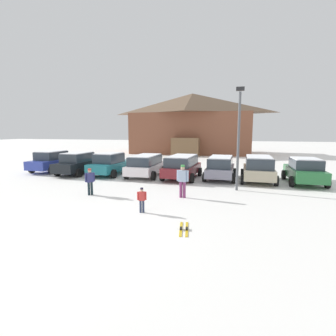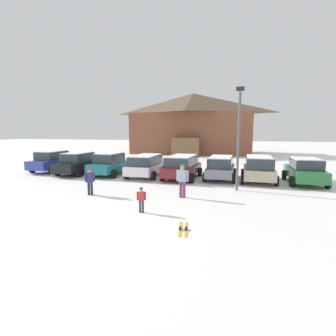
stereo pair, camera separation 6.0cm
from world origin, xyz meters
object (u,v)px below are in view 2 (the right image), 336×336
Objects in this scene: parked_black_sedan at (79,163)px; parked_beige_suv at (259,168)px; parked_teal_hatchback at (110,164)px; parked_blue_hatchback at (53,161)px; skier_teen_in_navy_coat at (90,180)px; parked_maroon_van at (182,166)px; parked_green_coupe at (305,171)px; pair_of_skis at (183,229)px; ski_lodge at (193,123)px; lamp_post at (239,134)px; skier_adult_in_blue_parka at (182,179)px; parked_white_suv at (146,165)px; skier_child_in_red_jacket at (141,199)px; parked_grey_wagon at (221,167)px.

parked_black_sedan is 13.36m from parked_beige_suv.
parked_blue_hatchback is at bearing 174.42° from parked_teal_hatchback.
parked_black_sedan is 7.45m from skier_teen_in_navy_coat.
parked_green_coupe reaches higher than parked_maroon_van.
parked_green_coupe is at bearing 58.72° from pair_of_skis.
ski_lodge is 31.75m from pair_of_skis.
parked_teal_hatchback is 1.05× the size of parked_beige_suv.
lamp_post reaches higher than parked_teal_hatchback.
parked_green_coupe is (7.91, 0.25, -0.05)m from parked_maroon_van.
skier_adult_in_blue_parka is (6.72, -5.29, 0.09)m from parked_teal_hatchback.
skier_adult_in_blue_parka is at bearing -38.20° from parked_teal_hatchback.
parked_black_sedan is at bearing -103.66° from ski_lodge.
ski_lodge is 22.10m from parked_maroon_van.
skier_teen_in_navy_coat is at bearing -41.35° from parked_blue_hatchback.
parked_black_sedan is at bearing -178.67° from parked_white_suv.
skier_child_in_red_jacket is at bearing 145.63° from pair_of_skis.
parked_white_suv is at bearing 116.55° from pair_of_skis.
parked_white_suv is at bearing 155.95° from lamp_post.
parked_beige_suv is 2.87× the size of skier_teen_in_navy_coat.
parked_teal_hatchback is at bearing -179.37° from parked_green_coupe.
parked_blue_hatchback is 19.05m from parked_green_coupe.
parked_blue_hatchback reaches higher than skier_child_in_red_jacket.
ski_lodge is at bearing 97.86° from parked_maroon_van.
parked_white_suv reaches higher than pair_of_skis.
parked_green_coupe is at bearing 0.93° from parked_black_sedan.
ski_lodge reaches higher than lamp_post.
ski_lodge is 25.33m from lamp_post.
parked_teal_hatchback is (5.52, -0.54, -0.00)m from parked_blue_hatchback.
parked_grey_wagon is 8.84m from skier_child_in_red_jacket.
parked_teal_hatchback reaches higher than skier_teen_in_navy_coat.
pair_of_skis is (5.02, -31.03, -4.44)m from ski_lodge.
parked_grey_wagon is at bearing 176.13° from parked_beige_suv.
ski_lodge is 24.25m from parked_green_coupe.
skier_child_in_red_jacket is at bearing -44.27° from parked_black_sedan.
skier_adult_in_blue_parka is at bearing -81.31° from ski_lodge.
parked_white_suv is 1.00× the size of parked_maroon_van.
parked_teal_hatchback is 2.88m from parked_white_suv.
parked_teal_hatchback is 10.73m from parked_beige_suv.
parked_maroon_van is at bearing -82.14° from ski_lodge.
skier_teen_in_navy_coat is 0.25× the size of lamp_post.
ski_lodge is at bearing 117.03° from parked_green_coupe.
ski_lodge is 3.89× the size of parked_blue_hatchback.
skier_child_in_red_jacket is (-5.14, -8.25, -0.32)m from parked_beige_suv.
skier_adult_in_blue_parka reaches higher than parked_green_coupe.
parked_teal_hatchback is 2.55× the size of skier_adult_in_blue_parka.
parked_black_sedan is at bearing 135.73° from skier_child_in_red_jacket.
skier_child_in_red_jacket is (-7.93, -8.27, -0.24)m from parked_green_coupe.
lamp_post is at bearing -143.89° from parked_green_coupe.
parked_teal_hatchback is at bearing 128.75° from pair_of_skis.
skier_teen_in_navy_coat is at bearing -99.01° from parked_white_suv.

